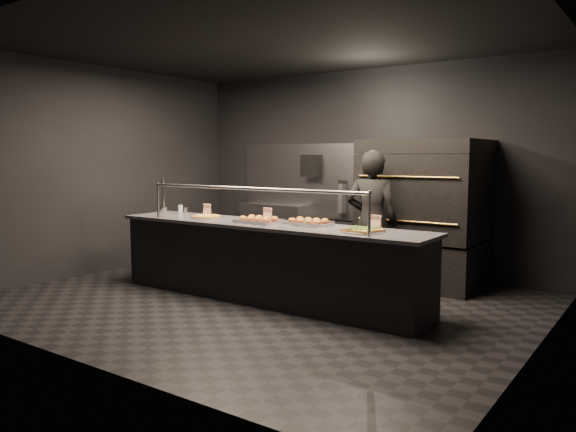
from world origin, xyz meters
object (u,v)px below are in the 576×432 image
(pizza_oven, at_px, (425,212))
(square_pizza, at_px, (363,230))
(round_pizza, at_px, (207,217))
(slider_tray_a, at_px, (259,220))
(slider_tray_b, at_px, (308,222))
(service_counter, at_px, (266,261))
(fire_extinguisher, at_px, (341,198))
(trash_bin, at_px, (311,242))
(towel_dispenser, at_px, (311,166))
(beer_tap, at_px, (163,201))
(worker, at_px, (372,222))
(prep_shelf, at_px, (274,231))

(pizza_oven, bearing_deg, square_pizza, -87.17)
(round_pizza, xyz_separation_m, square_pizza, (2.25, -0.06, 0.00))
(slider_tray_a, relative_size, slider_tray_b, 0.89)
(round_pizza, distance_m, square_pizza, 2.25)
(pizza_oven, relative_size, square_pizza, 4.31)
(service_counter, distance_m, square_pizza, 1.38)
(fire_extinguisher, distance_m, trash_bin, 0.85)
(pizza_oven, height_order, towel_dispenser, pizza_oven)
(service_counter, distance_m, trash_bin, 2.29)
(slider_tray_b, bearing_deg, fire_extinguisher, 110.69)
(pizza_oven, height_order, fire_extinguisher, pizza_oven)
(trash_bin, bearing_deg, towel_dispenser, 121.77)
(towel_dispenser, distance_m, square_pizza, 3.34)
(beer_tap, xyz_separation_m, worker, (2.81, 0.83, -0.19))
(beer_tap, distance_m, slider_tray_a, 1.87)
(towel_dispenser, height_order, square_pizza, towel_dispenser)
(prep_shelf, distance_m, round_pizza, 2.45)
(service_counter, bearing_deg, square_pizza, -2.10)
(trash_bin, bearing_deg, worker, -34.83)
(service_counter, xyz_separation_m, slider_tray_a, (-0.10, -0.00, 0.49))
(fire_extinguisher, height_order, round_pizza, fire_extinguisher)
(slider_tray_a, bearing_deg, round_pizza, 179.00)
(beer_tap, distance_m, round_pizza, 1.03)
(slider_tray_a, height_order, worker, worker)
(worker, bearing_deg, prep_shelf, -39.26)
(beer_tap, distance_m, slider_tray_b, 2.45)
(square_pizza, height_order, trash_bin, square_pizza)
(service_counter, height_order, slider_tray_b, service_counter)
(towel_dispenser, bearing_deg, round_pizza, -91.20)
(slider_tray_a, relative_size, worker, 0.28)
(pizza_oven, relative_size, prep_shelf, 1.59)
(prep_shelf, height_order, fire_extinguisher, fire_extinguisher)
(towel_dispenser, distance_m, round_pizza, 2.46)
(pizza_oven, relative_size, slider_tray_b, 3.38)
(prep_shelf, height_order, slider_tray_a, slider_tray_a)
(beer_tap, bearing_deg, worker, 16.54)
(towel_dispenser, bearing_deg, slider_tray_a, -71.54)
(round_pizza, bearing_deg, fire_extinguisher, 75.91)
(pizza_oven, height_order, worker, pizza_oven)
(fire_extinguisher, distance_m, slider_tray_b, 2.41)
(fire_extinguisher, distance_m, square_pizza, 2.95)
(service_counter, relative_size, square_pizza, 9.25)
(prep_shelf, distance_m, slider_tray_a, 2.81)
(pizza_oven, height_order, square_pizza, pizza_oven)
(square_pizza, distance_m, worker, 1.17)
(beer_tap, relative_size, worker, 0.31)
(service_counter, height_order, prep_shelf, service_counter)
(towel_dispenser, height_order, slider_tray_a, towel_dispenser)
(slider_tray_b, bearing_deg, service_counter, -163.23)
(service_counter, xyz_separation_m, fire_extinguisher, (-0.35, 2.40, 0.60))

